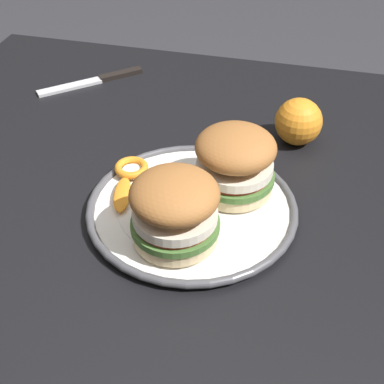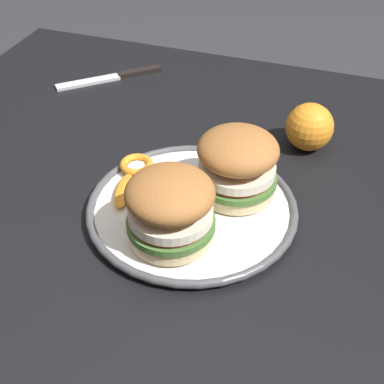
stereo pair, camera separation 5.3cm
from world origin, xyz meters
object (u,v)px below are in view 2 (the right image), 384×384
Objects in this scene: whole_orange at (309,127)px; table_knife at (117,77)px; sandwich_half_left at (237,163)px; sandwich_half_right at (170,207)px; dining_table at (226,268)px; dinner_plate at (192,208)px.

whole_orange reaches higher than table_knife.
sandwich_half_right is (0.06, 0.12, 0.00)m from sandwich_half_left.
table_knife is (0.41, -0.12, -0.04)m from whole_orange.
whole_orange is at bearing 163.51° from table_knife.
dinner_plate is at bearing -8.28° from dining_table.
whole_orange is 0.43m from table_knife.
dinner_plate is 2.22× the size of sandwich_half_right.
whole_orange is 0.45× the size of table_knife.
sandwich_half_right is 0.51m from table_knife.
sandwich_half_right is 0.78× the size of table_knife.
sandwich_half_left is 0.45m from table_knife.
dinner_plate reaches higher than dining_table.
whole_orange is (-0.13, -0.30, -0.03)m from sandwich_half_right.
dinner_plate is 0.26m from whole_orange.
table_knife is at bearing -46.21° from dining_table.
sandwich_half_left is at bearing -135.68° from dinner_plate.
dining_table is at bearing 73.00° from whole_orange.
sandwich_half_left reaches higher than dinner_plate.
dinner_plate reaches higher than table_knife.
table_knife is at bearing -41.61° from sandwich_half_left.
whole_orange is (-0.07, -0.23, 0.13)m from dining_table.
dining_table is 0.18m from sandwich_half_right.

